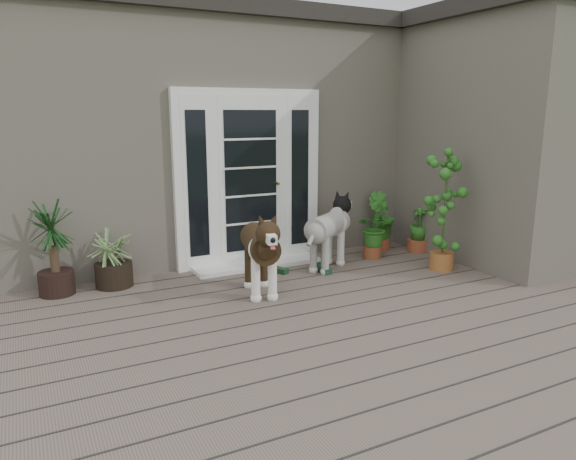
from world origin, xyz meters
name	(u,v)px	position (x,y,z in m)	size (l,w,h in m)	color
deck	(363,324)	(0.00, 0.40, 0.06)	(6.20, 4.60, 0.12)	#6B5B4C
house_main	(210,141)	(0.00, 4.65, 1.55)	(7.40, 4.00, 3.10)	#665E54
roof_main	(207,30)	(0.00, 4.65, 3.20)	(7.60, 4.20, 0.20)	#2D2826
house_wing	(502,147)	(2.90, 1.50, 1.55)	(1.60, 2.40, 3.10)	#665E54
roof_wing	(514,12)	(2.90, 1.50, 3.20)	(1.80, 2.60, 0.20)	#2D2826
door_unit	(250,178)	(-0.20, 2.60, 1.19)	(1.90, 0.14, 2.15)	white
door_step	(257,264)	(-0.20, 2.40, 0.14)	(1.60, 0.40, 0.05)	white
brindle_dog	(260,257)	(-0.58, 1.45, 0.52)	(0.41, 0.96, 0.80)	#3B2915
white_dog	(328,238)	(0.52, 1.91, 0.51)	(0.40, 0.94, 0.78)	silver
spider_plant	(113,255)	(-1.91, 2.40, 0.48)	(0.67, 0.67, 0.71)	#90AD6A
yucca	(53,249)	(-2.49, 2.40, 0.61)	(0.68, 0.68, 0.99)	black
herb_a	(373,236)	(1.31, 2.08, 0.41)	(0.46, 0.46, 0.59)	#22611B
herb_b	(381,229)	(1.67, 2.38, 0.41)	(0.39, 0.39, 0.59)	#1B611F
herb_c	(419,233)	(2.08, 2.07, 0.37)	(0.32, 0.32, 0.49)	#2D661D
sapling	(445,208)	(1.75, 1.26, 0.88)	(0.44, 0.44, 1.51)	#1B5F20
clog_left	(279,269)	(-0.08, 2.03, 0.16)	(0.13, 0.27, 0.08)	black
clog_right	(323,269)	(0.40, 1.80, 0.16)	(0.14, 0.29, 0.09)	#14321E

